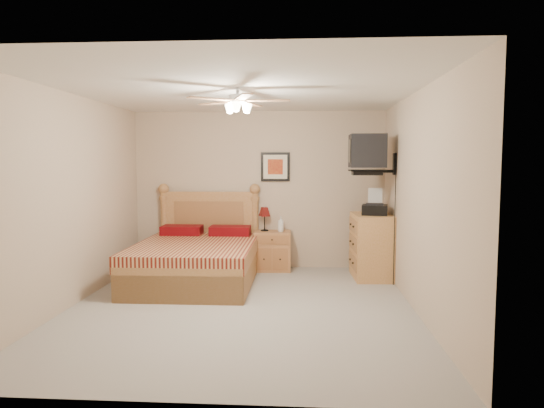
{
  "coord_description": "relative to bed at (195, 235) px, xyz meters",
  "views": [
    {
      "loc": [
        0.72,
        -5.49,
        1.7
      ],
      "look_at": [
        0.3,
        0.9,
        1.14
      ],
      "focal_mm": 32.0,
      "sensor_mm": 36.0,
      "label": 1
    }
  ],
  "objects": [
    {
      "name": "wall_back",
      "position": [
        0.79,
        1.13,
        0.57
      ],
      "size": [
        4.0,
        0.04,
        2.5
      ],
      "primitive_type": "cube",
      "color": "tan",
      "rests_on": "ground"
    },
    {
      "name": "dresser",
      "position": [
        2.52,
        0.48,
        -0.21
      ],
      "size": [
        0.59,
        0.82,
        0.94
      ],
      "primitive_type": "cube",
      "rotation": [
        0.0,
        0.0,
        0.05
      ],
      "color": "#AD7C35",
      "rests_on": "ground"
    },
    {
      "name": "magazine_upper",
      "position": [
        2.52,
        0.72,
        0.3
      ],
      "size": [
        0.27,
        0.3,
        0.02
      ],
      "primitive_type": "imported",
      "rotation": [
        0.0,
        0.0,
        0.46
      ],
      "color": "gray",
      "rests_on": "magazine_lower"
    },
    {
      "name": "fax_machine",
      "position": [
        2.53,
        0.4,
        0.45
      ],
      "size": [
        0.42,
        0.43,
        0.38
      ],
      "primitive_type": null,
      "rotation": [
        0.0,
        0.0,
        -0.17
      ],
      "color": "black",
      "rests_on": "dresser"
    },
    {
      "name": "ceiling_fan",
      "position": [
        0.79,
        -1.32,
        1.68
      ],
      "size": [
        1.14,
        1.14,
        0.28
      ],
      "primitive_type": null,
      "color": "silver",
      "rests_on": "ceiling"
    },
    {
      "name": "wall_left",
      "position": [
        -1.21,
        -1.12,
        0.57
      ],
      "size": [
        0.04,
        4.5,
        2.5
      ],
      "primitive_type": "cube",
      "color": "tan",
      "rests_on": "ground"
    },
    {
      "name": "magazine_lower",
      "position": [
        2.52,
        0.72,
        0.28
      ],
      "size": [
        0.31,
        0.35,
        0.03
      ],
      "primitive_type": "imported",
      "rotation": [
        0.0,
        0.0,
        -0.44
      ],
      "color": "#BDB094",
      "rests_on": "dresser"
    },
    {
      "name": "wall_tv",
      "position": [
        2.54,
        0.22,
        1.13
      ],
      "size": [
        0.56,
        0.46,
        0.58
      ],
      "primitive_type": null,
      "color": "black",
      "rests_on": "wall_right"
    },
    {
      "name": "lotion_bottle",
      "position": [
        1.16,
        0.86,
        0.06
      ],
      "size": [
        0.12,
        0.12,
        0.24
      ],
      "primitive_type": "imported",
      "rotation": [
        0.0,
        0.0,
        -0.27
      ],
      "color": "silver",
      "rests_on": "nightstand"
    },
    {
      "name": "floor",
      "position": [
        0.79,
        -1.12,
        -0.68
      ],
      "size": [
        4.5,
        4.5,
        0.0
      ],
      "primitive_type": "plane",
      "color": "gray",
      "rests_on": "ground"
    },
    {
      "name": "wall_front",
      "position": [
        0.79,
        -3.37,
        0.57
      ],
      "size": [
        4.0,
        0.04,
        2.5
      ],
      "primitive_type": "cube",
      "color": "tan",
      "rests_on": "ground"
    },
    {
      "name": "table_lamp",
      "position": [
        0.89,
        0.95,
        0.12
      ],
      "size": [
        0.26,
        0.26,
        0.38
      ],
      "primitive_type": null,
      "rotation": [
        0.0,
        0.0,
        -0.33
      ],
      "color": "#5B0F0D",
      "rests_on": "nightstand"
    },
    {
      "name": "nightstand",
      "position": [
        1.03,
        0.88,
        -0.37
      ],
      "size": [
        0.58,
        0.44,
        0.61
      ],
      "primitive_type": "cube",
      "rotation": [
        0.0,
        0.0,
        0.03
      ],
      "color": "#A36838",
      "rests_on": "ground"
    },
    {
      "name": "framed_picture",
      "position": [
        1.06,
        1.11,
        0.94
      ],
      "size": [
        0.46,
        0.04,
        0.46
      ],
      "primitive_type": "cube",
      "color": "black",
      "rests_on": "wall_back"
    },
    {
      "name": "bed",
      "position": [
        0.0,
        0.0,
        0.0
      ],
      "size": [
        1.61,
        2.1,
        1.36
      ],
      "primitive_type": null,
      "rotation": [
        0.0,
        0.0,
        0.01
      ],
      "color": "#A36D33",
      "rests_on": "ground"
    },
    {
      "name": "wall_right",
      "position": [
        2.79,
        -1.12,
        0.57
      ],
      "size": [
        0.04,
        4.5,
        2.5
      ],
      "primitive_type": "cube",
      "color": "tan",
      "rests_on": "ground"
    },
    {
      "name": "ceiling",
      "position": [
        0.79,
        -1.12,
        1.82
      ],
      "size": [
        4.0,
        4.5,
        0.04
      ],
      "primitive_type": "cube",
      "color": "white",
      "rests_on": "ground"
    }
  ]
}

